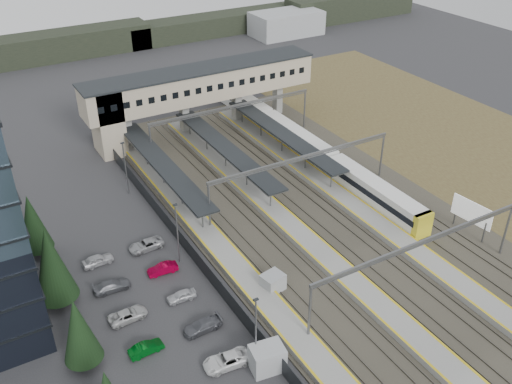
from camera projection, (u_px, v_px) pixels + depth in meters
ground at (282, 288)px, 63.55m from camera, size 220.00×220.00×0.00m
conifer_row at (90, 355)px, 48.75m from camera, size 4.42×49.82×9.50m
car_park at (198, 372)px, 52.55m from camera, size 10.50×44.64×1.27m
lampposts at (211, 274)px, 58.80m from camera, size 0.50×53.25×8.07m
fence at (209, 274)px, 63.95m from camera, size 0.08×90.00×2.00m
relay_cabin_near at (267, 358)px, 53.03m from camera, size 3.42×2.71×2.60m
relay_cabin_far at (273, 283)px, 62.57m from camera, size 2.72×2.41×2.19m
rail_corridor at (324, 238)px, 71.11m from camera, size 34.00×90.00×0.92m
canopies at (225, 148)px, 84.54m from camera, size 23.10×30.00×3.28m
footbridge at (186, 90)px, 93.90m from camera, size 40.40×6.40×11.20m
gantries at (355, 201)px, 67.83m from camera, size 28.40×62.28×7.17m
train at (299, 141)px, 90.98m from camera, size 2.70×56.35×3.40m
billboard at (472, 213)px, 70.79m from camera, size 0.82×5.63×4.74m
treeline_far at (164, 33)px, 140.65m from camera, size 170.00×19.00×7.00m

